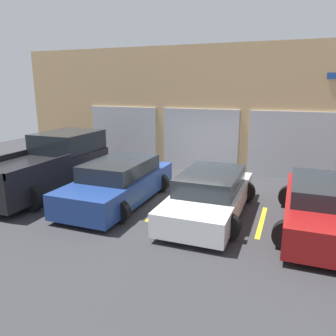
{
  "coord_description": "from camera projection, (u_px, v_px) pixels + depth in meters",
  "views": [
    {
      "loc": [
        3.45,
        -10.25,
        3.53
      ],
      "look_at": [
        0.0,
        -1.29,
        1.1
      ],
      "focal_mm": 35.0,
      "sensor_mm": 36.0,
      "label": 1
    }
  ],
  "objects": [
    {
      "name": "van_right",
      "position": [
        323.0,
        207.0,
        8.1
      ],
      "size": [
        2.22,
        4.41,
        1.25
      ],
      "color": "maroon",
      "rests_on": "ground"
    },
    {
      "name": "parking_stripe_far_left",
      "position": [
        14.0,
        187.0,
        11.73
      ],
      "size": [
        0.12,
        2.2,
        0.01
      ],
      "primitive_type": "cube",
      "color": "gold",
      "rests_on": "ground"
    },
    {
      "name": "pickup_truck",
      "position": [
        50.0,
        165.0,
        11.28
      ],
      "size": [
        2.54,
        5.06,
        1.87
      ],
      "color": "black",
      "rests_on": "ground"
    },
    {
      "name": "sedan_white",
      "position": [
        210.0,
        195.0,
        9.11
      ],
      "size": [
        2.18,
        4.45,
        1.21
      ],
      "color": "white",
      "rests_on": "ground"
    },
    {
      "name": "ground_plane",
      "position": [
        181.0,
        190.0,
        11.34
      ],
      "size": [
        28.0,
        28.0,
        0.0
      ],
      "primitive_type": "plane",
      "color": "#2D2D30"
    },
    {
      "name": "parking_stripe_left",
      "position": [
        81.0,
        196.0,
        10.72
      ],
      "size": [
        0.12,
        2.2,
        0.01
      ],
      "primitive_type": "cube",
      "color": "gold",
      "rests_on": "ground"
    },
    {
      "name": "shophouse_building",
      "position": [
        207.0,
        110.0,
        13.7
      ],
      "size": [
        17.6,
        0.68,
        5.12
      ],
      "color": "tan",
      "rests_on": "ground"
    },
    {
      "name": "sedan_side",
      "position": [
        119.0,
        182.0,
        10.1
      ],
      "size": [
        2.2,
        4.55,
        1.31
      ],
      "color": "navy",
      "rests_on": "ground"
    },
    {
      "name": "parking_stripe_right",
      "position": [
        262.0,
        222.0,
        8.72
      ],
      "size": [
        0.12,
        2.2,
        0.01
      ],
      "primitive_type": "cube",
      "color": "gold",
      "rests_on": "ground"
    },
    {
      "name": "parking_stripe_centre",
      "position": [
        162.0,
        208.0,
        9.72
      ],
      "size": [
        0.12,
        2.2,
        0.01
      ],
      "primitive_type": "cube",
      "color": "gold",
      "rests_on": "ground"
    }
  ]
}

